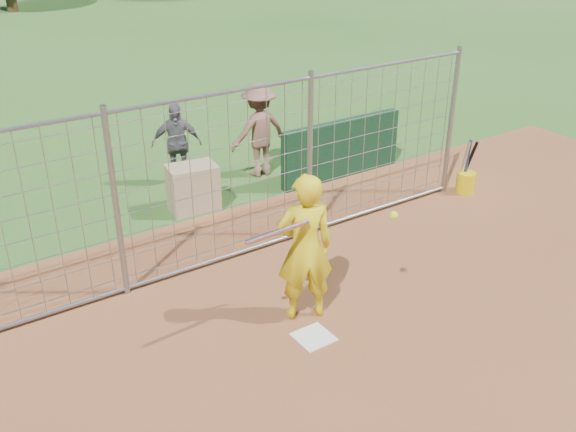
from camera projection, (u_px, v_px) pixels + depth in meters
ground at (304, 330)px, 7.89m from camera, size 100.00×100.00×0.00m
home_plate at (314, 337)px, 7.74m from camera, size 0.43×0.43×0.02m
dugout_wall at (342, 149)px, 12.02m from camera, size 2.60×0.20×1.10m
batter at (305, 248)px, 7.75m from camera, size 0.82×0.68×1.94m
bystander_b at (176, 144)px, 11.62m from camera, size 0.98×0.70×1.54m
bystander_c at (259, 130)px, 11.96m from camera, size 1.15×0.66×1.77m
equipment_bin at (193, 188)px, 10.77m from camera, size 0.87×0.66×0.80m
equipment_in_play at (307, 228)px, 7.29m from camera, size 1.90×0.47×0.12m
bucket_with_bats at (466, 180)px, 11.49m from camera, size 0.34×0.37×0.98m
backstop_fence at (221, 182)px, 8.82m from camera, size 9.08×0.08×2.60m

